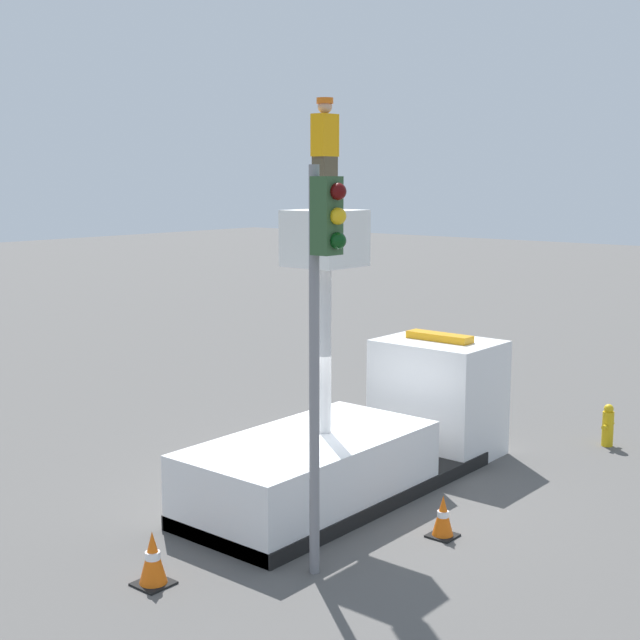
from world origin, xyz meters
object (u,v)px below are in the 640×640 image
Objects in this scene: traffic_cone_rear at (153,559)px; traffic_cone_curbside at (443,517)px; bucket_truck at (365,436)px; traffic_light_pole at (322,291)px; worker at (325,154)px; fire_hydrant at (608,426)px.

traffic_cone_curbside is at bearing -28.63° from traffic_cone_rear.
traffic_cone_rear is at bearing -177.48° from bucket_truck.
traffic_light_pole is 8.49× the size of traffic_cone_curbside.
worker is 2.33× the size of traffic_cone_rear.
traffic_light_pole is 9.02m from fire_hydrant.
worker is 6.64m from traffic_cone_rear.
traffic_light_pole is 4.26m from traffic_cone_curbside.
fire_hydrant is 1.16× the size of traffic_cone_rear.
traffic_cone_rear is 1.15× the size of traffic_cone_curbside.
worker reaches higher than traffic_cone_curbside.
fire_hydrant is (4.98, -2.41, -0.46)m from bucket_truck.
worker is 0.31× the size of traffic_light_pole.
traffic_cone_rear is (-1.67, 1.55, -3.56)m from traffic_light_pole.
worker reaches higher than bucket_truck.
traffic_cone_curbside is (-1.12, -2.33, -0.58)m from bucket_truck.
traffic_cone_curbside is at bearing -14.28° from traffic_light_pole.
worker is 8.45m from fire_hydrant.
bucket_truck is 9.27× the size of traffic_cone_rear.
fire_hydrant is at bearing -21.57° from worker.
traffic_light_pole is at bearing -42.87° from traffic_cone_rear.
bucket_truck is 1.25× the size of traffic_light_pole.
bucket_truck is 3.99× the size of worker.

